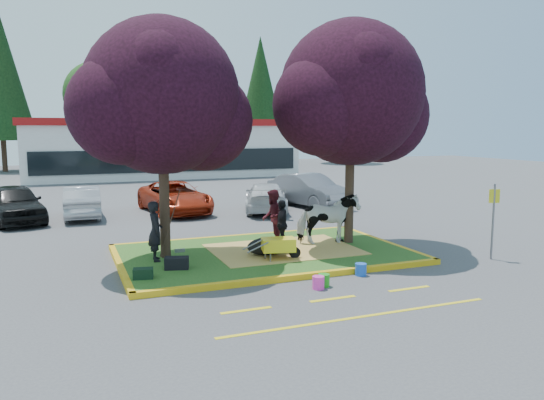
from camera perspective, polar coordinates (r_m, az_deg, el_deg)
name	(u,v)px	position (r m, az deg, el deg)	size (l,w,h in m)	color
ground	(265,256)	(15.55, -0.79, -6.07)	(90.00, 90.00, 0.00)	#424244
median_island	(265,254)	(15.53, -0.79, -5.80)	(8.00, 5.00, 0.15)	#225019
curb_near	(302,277)	(13.23, 3.22, -8.22)	(8.30, 0.16, 0.15)	gold
curb_far	(237,237)	(17.91, -3.74, -4.00)	(8.30, 0.16, 0.15)	gold
curb_left	(120,267)	(14.63, -16.02, -6.95)	(0.16, 5.30, 0.15)	gold
curb_right	(384,243)	(17.36, 11.93, -4.52)	(0.16, 5.30, 0.15)	gold
straw_bedding	(284,249)	(15.73, 1.26, -5.33)	(4.20, 3.00, 0.01)	tan
tree_purple_left	(163,104)	(14.74, -11.69, 10.11)	(5.06, 4.20, 6.51)	black
tree_purple_right	(352,100)	(16.54, 8.61, 10.60)	(5.30, 4.40, 6.82)	black
fire_lane_stripe_a	(246,310)	(11.10, -2.78, -11.76)	(1.10, 0.12, 0.01)	yellow
fire_lane_stripe_b	(333,299)	(11.86, 6.56, -10.51)	(1.10, 0.12, 0.01)	yellow
fire_lane_stripe_c	(409,289)	(12.89, 14.53, -9.22)	(1.10, 0.12, 0.01)	yellow
fire_lane_long	(362,317)	(10.88, 9.61, -12.28)	(6.00, 0.10, 0.01)	yellow
retail_building	(162,147)	(42.76, -11.74, 5.60)	(20.40, 8.40, 4.40)	silver
treeline	(134,85)	(52.30, -14.62, 11.88)	(46.58, 7.80, 14.63)	black
cow	(328,219)	(16.42, 6.01, -2.03)	(0.85, 1.86, 1.57)	silver
calf	(267,246)	(15.03, -0.56, -4.99)	(1.16, 0.66, 0.50)	black
handler	(155,231)	(14.61, -12.44, -3.28)	(0.59, 0.39, 1.62)	black
visitor_a	(273,217)	(16.29, 0.06, -1.85)	(0.83, 0.64, 1.70)	#46141C
visitor_b	(282,224)	(15.77, 1.08, -2.61)	(0.85, 0.36, 1.46)	black
wheelbarrow	(279,245)	(14.43, 0.73, -4.86)	(1.60, 0.71, 0.60)	black
gear_bag_dark	(177,263)	(13.79, -10.22, -6.69)	(0.60, 0.33, 0.31)	black
gear_bag_green	(143,273)	(13.11, -13.69, -7.68)	(0.47, 0.29, 0.25)	black
sign_post	(493,214)	(16.20, 22.72, -1.38)	(0.30, 0.13, 2.16)	slate
bucket_green	(324,280)	(12.69, 5.60, -8.59)	(0.28, 0.28, 0.30)	#1CA018
bucket_pink	(318,283)	(12.48, 5.00, -8.85)	(0.28, 0.28, 0.30)	#F937B3
bucket_blue	(361,270)	(13.72, 9.53, -7.39)	(0.29, 0.29, 0.31)	blue
car_black	(14,203)	(23.31, -25.96, -0.33)	(1.79, 4.45, 1.52)	black
car_silver	(82,202)	(23.50, -19.78, -0.18)	(1.41, 4.03, 1.33)	#9D9FA5
car_red	(175,197)	(23.80, -10.41, 0.30)	(2.28, 4.95, 1.37)	#9D240D
car_white	(266,197)	(23.71, -0.66, 0.31)	(1.82, 4.47, 1.30)	silver
car_grey	(309,190)	(25.28, 3.98, 1.04)	(1.65, 4.72, 1.56)	slate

